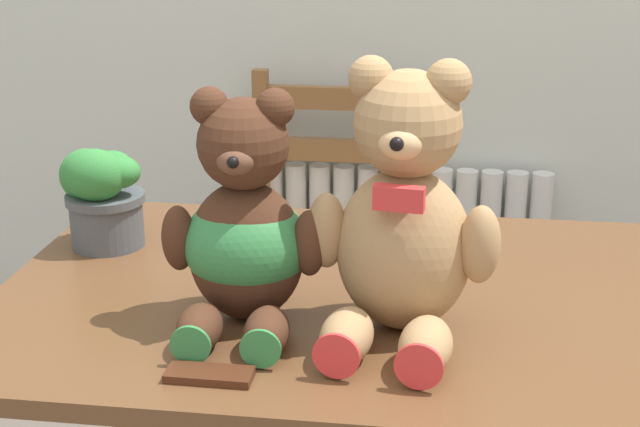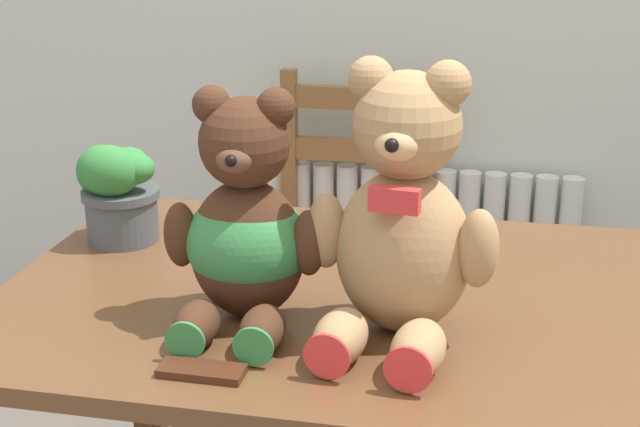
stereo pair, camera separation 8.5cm
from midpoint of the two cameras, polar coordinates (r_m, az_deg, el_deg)
The scene contains 7 objects.
radiator at distance 2.59m, azimuth 7.10°, elevation -4.87°, with size 0.89×0.10×0.66m.
dining_table at distance 1.54m, azimuth 6.98°, elevation -8.65°, with size 1.35×0.82×0.73m.
wooden_chair_behind at distance 2.37m, azimuth 2.66°, elevation -2.89°, with size 0.41×0.45×0.93m.
teddy_bear_left at distance 1.35m, azimuth -3.00°, elevation -1.07°, with size 0.25×0.26×0.36m.
teddy_bear_right at distance 1.30m, azimuth 7.14°, elevation -0.53°, with size 0.29×0.30×0.41m.
potted_plant at distance 1.72m, azimuth -11.50°, elevation 1.51°, with size 0.16×0.15×0.20m.
chocolate_bar at distance 1.25m, azimuth -5.62°, elevation -10.02°, with size 0.12×0.05×0.01m, color #472314.
Camera 2 is at (0.13, -0.94, 1.34)m, focal length 50.00 mm.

